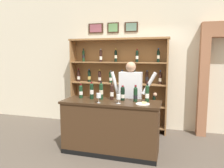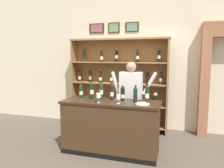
% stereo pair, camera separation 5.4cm
% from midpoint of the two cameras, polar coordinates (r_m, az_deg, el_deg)
% --- Properties ---
extents(ground_plane, '(14.00, 14.00, 0.02)m').
position_cam_midpoint_polar(ground_plane, '(4.14, 1.53, -17.89)').
color(ground_plane, brown).
extents(back_wall, '(12.00, 0.19, 3.52)m').
position_cam_midpoint_polar(back_wall, '(5.35, 6.33, 7.41)').
color(back_wall, beige).
rests_on(back_wall, ground).
extents(wine_shelf, '(2.34, 0.34, 2.16)m').
position_cam_midpoint_polar(wine_shelf, '(5.11, 2.08, 0.52)').
color(wine_shelf, olive).
rests_on(wine_shelf, ground).
extents(tasting_counter, '(1.76, 0.62, 0.96)m').
position_cam_midpoint_polar(tasting_counter, '(3.98, 0.03, -11.34)').
color(tasting_counter, '#422B19').
rests_on(tasting_counter, ground).
extents(shopkeeper, '(0.97, 0.22, 1.65)m').
position_cam_midpoint_polar(shopkeeper, '(4.40, 5.42, -2.22)').
color(shopkeeper, '#2D3347').
rests_on(shopkeeper, ground).
extents(tasting_bottle_brunello, '(0.07, 0.07, 0.28)m').
position_cam_midpoint_polar(tasting_bottle_brunello, '(4.16, -7.86, -1.92)').
color(tasting_bottle_brunello, '#19381E').
rests_on(tasting_bottle_brunello, tasting_counter).
extents(tasting_bottle_rosso, '(0.07, 0.07, 0.32)m').
position_cam_midpoint_polar(tasting_bottle_rosso, '(4.03, -5.03, -1.75)').
color(tasting_bottle_rosso, black).
rests_on(tasting_bottle_rosso, tasting_counter).
extents(tasting_bottle_riserva, '(0.07, 0.07, 0.33)m').
position_cam_midpoint_polar(tasting_bottle_riserva, '(4.00, -2.51, -1.81)').
color(tasting_bottle_riserva, '#19381E').
rests_on(tasting_bottle_riserva, tasting_counter).
extents(tasting_bottle_super_tuscan, '(0.07, 0.07, 0.32)m').
position_cam_midpoint_polar(tasting_bottle_super_tuscan, '(3.95, 0.34, -2.11)').
color(tasting_bottle_super_tuscan, black).
rests_on(tasting_bottle_super_tuscan, tasting_counter).
extents(tasting_bottle_vin_santo, '(0.08, 0.08, 0.27)m').
position_cam_midpoint_polar(tasting_bottle_vin_santo, '(3.90, 3.24, -2.47)').
color(tasting_bottle_vin_santo, black).
rests_on(tasting_bottle_vin_santo, tasting_counter).
extents(tasting_bottle_grappa, '(0.07, 0.07, 0.30)m').
position_cam_midpoint_polar(tasting_bottle_grappa, '(3.82, 6.64, -2.70)').
color(tasting_bottle_grappa, black).
rests_on(tasting_bottle_grappa, tasting_counter).
extents(tasting_bottle_prosecco, '(0.07, 0.07, 0.33)m').
position_cam_midpoint_polar(tasting_bottle_prosecco, '(3.81, 9.71, -2.47)').
color(tasting_bottle_prosecco, '#19381E').
rests_on(tasting_bottle_prosecco, tasting_counter).
extents(wine_glass_spare, '(0.07, 0.07, 0.16)m').
position_cam_midpoint_polar(wine_glass_spare, '(3.64, 2.09, -3.60)').
color(wine_glass_spare, silver).
rests_on(wine_glass_spare, tasting_counter).
extents(wine_glass_left, '(0.08, 0.08, 0.17)m').
position_cam_midpoint_polar(wine_glass_left, '(3.70, -3.20, -3.18)').
color(wine_glass_left, silver).
rests_on(wine_glass_left, tasting_counter).
extents(cheese_plate, '(0.23, 0.23, 0.04)m').
position_cam_midpoint_polar(cheese_plate, '(3.64, 8.58, -5.24)').
color(cheese_plate, white).
rests_on(cheese_plate, tasting_counter).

